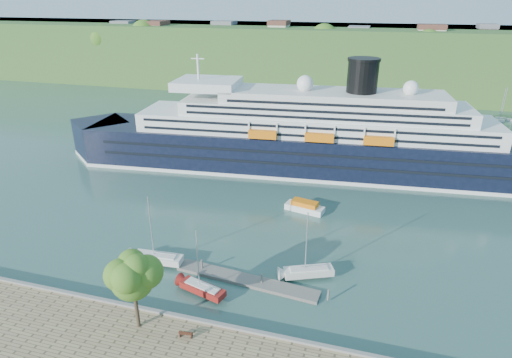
# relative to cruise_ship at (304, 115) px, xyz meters

# --- Properties ---
(ground) EXTENTS (400.00, 400.00, 0.00)m
(ground) POSITION_rel_cruise_ship_xyz_m (-5.13, -51.68, -12.03)
(ground) COLOR #31574E
(ground) RESTS_ON ground
(far_hillside) EXTENTS (400.00, 50.00, 24.00)m
(far_hillside) POSITION_rel_cruise_ship_xyz_m (-5.13, 93.32, -0.03)
(far_hillside) COLOR #2A5220
(far_hillside) RESTS_ON ground
(quay_coping) EXTENTS (220.00, 0.50, 0.30)m
(quay_coping) POSITION_rel_cruise_ship_xyz_m (-5.13, -51.88, -10.88)
(quay_coping) COLOR slate
(quay_coping) RESTS_ON promenade
(cruise_ship) EXTENTS (108.13, 25.80, 24.06)m
(cruise_ship) POSITION_rel_cruise_ship_xyz_m (0.00, 0.00, 0.00)
(cruise_ship) COLOR black
(cruise_ship) RESTS_ON ground
(park_bench) EXTENTS (1.61, 0.83, 0.98)m
(park_bench) POSITION_rel_cruise_ship_xyz_m (-2.63, -54.50, -10.54)
(park_bench) COLOR #492215
(park_bench) RESTS_ON promenade
(promenade_tree) EXTENTS (6.23, 6.23, 10.32)m
(promenade_tree) POSITION_rel_cruise_ship_xyz_m (-8.46, -54.40, -5.87)
(promenade_tree) COLOR #38691B
(promenade_tree) RESTS_ON promenade
(floating_pontoon) EXTENTS (20.04, 4.33, 0.44)m
(floating_pontoon) POSITION_rel_cruise_ship_xyz_m (0.34, -42.09, -11.81)
(floating_pontoon) COLOR slate
(floating_pontoon) RESTS_ON ground
(sailboat_white_near) EXTENTS (7.91, 2.68, 10.05)m
(sailboat_white_near) POSITION_rel_cruise_ship_xyz_m (-12.82, -41.72, -7.00)
(sailboat_white_near) COLOR silver
(sailboat_white_near) RESTS_ON ground
(sailboat_red) EXTENTS (7.10, 3.67, 8.84)m
(sailboat_red) POSITION_rel_cruise_ship_xyz_m (-4.16, -46.23, -7.61)
(sailboat_red) COLOR maroon
(sailboat_red) RESTS_ON ground
(sailboat_white_far) EXTENTS (7.55, 4.84, 9.50)m
(sailboat_white_far) POSITION_rel_cruise_ship_xyz_m (8.17, -38.93, -7.28)
(sailboat_white_far) COLOR silver
(sailboat_white_far) RESTS_ON ground
(tender_launch) EXTENTS (7.25, 3.78, 1.91)m
(tender_launch) POSITION_rel_cruise_ship_xyz_m (4.25, -19.80, -11.07)
(tender_launch) COLOR orange
(tender_launch) RESTS_ON ground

